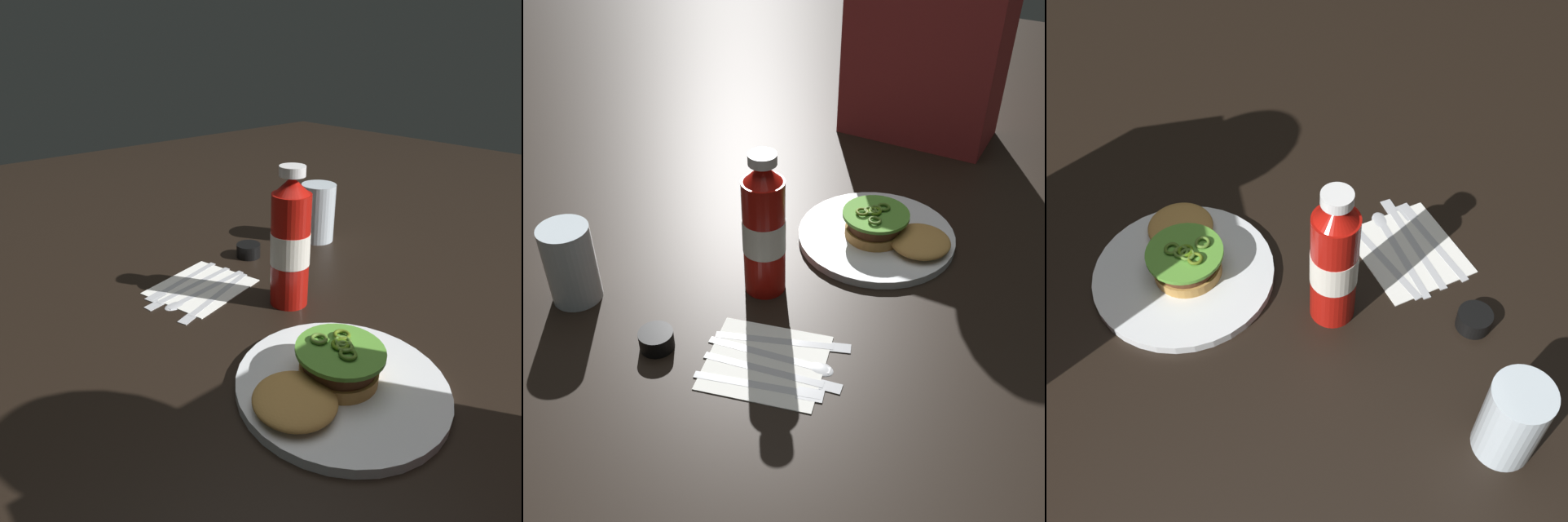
% 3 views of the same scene
% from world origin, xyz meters
% --- Properties ---
extents(ground_plane, '(3.00, 3.00, 0.00)m').
position_xyz_m(ground_plane, '(0.00, 0.00, 0.00)').
color(ground_plane, black).
extents(dinner_plate, '(0.27, 0.27, 0.01)m').
position_xyz_m(dinner_plate, '(0.16, 0.13, 0.01)').
color(dinner_plate, white).
rests_on(dinner_plate, ground_plane).
extents(burger_sandwich, '(0.19, 0.11, 0.05)m').
position_xyz_m(burger_sandwich, '(0.19, 0.13, 0.03)').
color(burger_sandwich, '#B1813F').
rests_on(burger_sandwich, dinner_plate).
extents(ketchup_bottle, '(0.07, 0.07, 0.24)m').
position_xyz_m(ketchup_bottle, '(0.05, -0.07, 0.11)').
color(ketchup_bottle, '#A8110B').
rests_on(ketchup_bottle, ground_plane).
extents(water_glass, '(0.08, 0.08, 0.13)m').
position_xyz_m(water_glass, '(-0.20, -0.23, 0.06)').
color(water_glass, silver).
rests_on(water_glass, ground_plane).
extents(condiment_cup, '(0.05, 0.05, 0.03)m').
position_xyz_m(condiment_cup, '(-0.02, -0.26, 0.01)').
color(condiment_cup, black).
rests_on(condiment_cup, ground_plane).
extents(napkin, '(0.19, 0.18, 0.00)m').
position_xyz_m(napkin, '(0.13, -0.21, 0.00)').
color(napkin, white).
rests_on(napkin, ground_plane).
extents(fork_utensil, '(0.18, 0.06, 0.00)m').
position_xyz_m(fork_utensil, '(0.16, -0.25, 0.00)').
color(fork_utensil, silver).
rests_on(fork_utensil, napkin).
extents(butter_knife, '(0.20, 0.05, 0.00)m').
position_xyz_m(butter_knife, '(0.16, -0.22, 0.00)').
color(butter_knife, silver).
rests_on(butter_knife, napkin).
extents(spoon_utensil, '(0.19, 0.04, 0.00)m').
position_xyz_m(spoon_utensil, '(0.16, -0.20, 0.00)').
color(spoon_utensil, silver).
rests_on(spoon_utensil, napkin).
extents(steak_knife, '(0.19, 0.08, 0.00)m').
position_xyz_m(steak_knife, '(0.15, -0.16, 0.00)').
color(steak_knife, silver).
rests_on(steak_knife, napkin).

